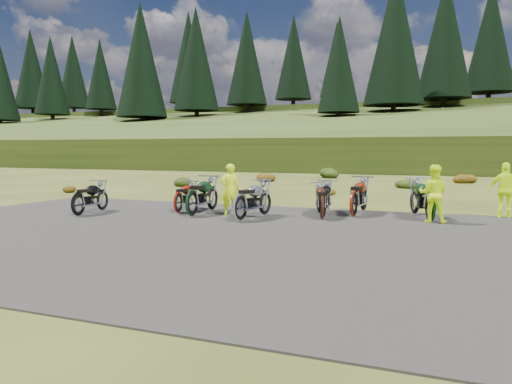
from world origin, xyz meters
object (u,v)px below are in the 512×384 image
at_px(motorcycle_0, 79,217).
at_px(motorcycle_7, 430,222).
at_px(person_middle, 230,191).
at_px(motorcycle_3, 240,222).

relative_size(motorcycle_0, motorcycle_7, 0.87).
height_order(motorcycle_7, person_middle, person_middle).
distance_m(motorcycle_0, motorcycle_3, 5.12).
xyz_separation_m(motorcycle_7, person_middle, (-5.77, -0.97, 0.80)).
bearing_deg(motorcycle_0, person_middle, -74.72).
relative_size(motorcycle_3, person_middle, 1.38).
height_order(motorcycle_0, motorcycle_7, motorcycle_7).
height_order(motorcycle_0, motorcycle_3, motorcycle_3).
relative_size(motorcycle_3, motorcycle_7, 0.95).
relative_size(motorcycle_0, motorcycle_3, 0.91).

